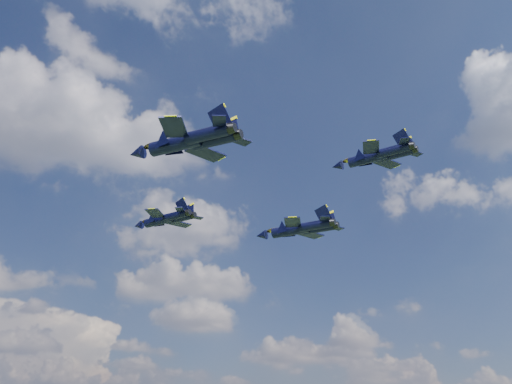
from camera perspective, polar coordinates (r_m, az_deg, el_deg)
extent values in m
cylinder|color=black|center=(99.36, -9.62, -2.83)|extent=(6.34, 6.77, 1.55)
cone|color=black|center=(102.59, -11.73, -3.31)|extent=(2.58, 2.64, 1.46)
ellipsoid|color=brown|center=(101.34, -10.82, -2.86)|extent=(2.28, 2.39, 0.71)
cube|color=black|center=(96.13, -10.06, -2.10)|extent=(3.74, 4.53, 0.15)
cube|color=black|center=(100.48, -7.73, -3.17)|extent=(4.48, 3.46, 0.15)
cube|color=black|center=(93.91, -7.63, -1.74)|extent=(1.91, 2.38, 0.12)
cube|color=black|center=(97.14, -5.96, -2.56)|extent=(2.32, 1.76, 0.12)
cube|color=black|center=(95.67, -7.42, -1.39)|extent=(2.15, 1.57, 2.59)
cube|color=black|center=(97.03, -6.72, -1.74)|extent=(1.52, 2.28, 2.59)
cylinder|color=black|center=(78.08, -7.99, 4.77)|extent=(9.02, 8.25, 2.04)
cone|color=black|center=(81.57, -11.88, 3.79)|extent=(3.49, 3.39, 1.93)
ellipsoid|color=brown|center=(80.30, -10.22, 4.60)|extent=(3.17, 2.97, 0.93)
cube|color=black|center=(73.99, -8.23, 6.45)|extent=(4.49, 5.89, 0.20)
cube|color=black|center=(80.05, -5.04, 3.89)|extent=(5.98, 4.98, 0.20)
cube|color=black|center=(72.04, -3.70, 7.11)|extent=(2.27, 3.03, 0.16)
cube|color=black|center=(76.58, -1.56, 5.12)|extent=(3.15, 2.56, 0.16)
cube|color=black|center=(74.51, -3.65, 7.42)|extent=(3.03, 1.99, 3.41)
cube|color=black|center=(76.39, -2.74, 6.57)|extent=(2.11, 2.79, 3.41)
cylinder|color=black|center=(105.05, 3.52, -3.84)|extent=(8.26, 8.09, 1.93)
cone|color=black|center=(107.65, 0.52, -4.37)|extent=(3.27, 3.25, 1.82)
ellipsoid|color=brown|center=(106.69, 1.79, -3.85)|extent=(2.93, 2.89, 0.88)
cube|color=black|center=(100.91, 3.69, -3.02)|extent=(4.44, 5.61, 0.19)
cube|color=black|center=(107.58, 5.43, -4.25)|extent=(5.63, 4.54, 0.19)
cube|color=black|center=(99.77, 6.90, -2.66)|extent=(2.26, 2.91, 0.15)
cube|color=black|center=(104.68, 8.05, -3.59)|extent=(2.94, 2.32, 0.15)
cube|color=black|center=(101.99, 6.76, -2.23)|extent=(2.78, 1.89, 3.22)
cube|color=black|center=(104.05, 7.25, -2.63)|extent=(1.89, 2.73, 3.22)
cylinder|color=black|center=(85.94, 11.15, 3.33)|extent=(6.34, 6.88, 1.56)
cone|color=black|center=(87.65, 8.11, 2.57)|extent=(2.60, 2.67, 1.47)
ellipsoid|color=brown|center=(87.09, 9.38, 3.18)|extent=(2.28, 2.42, 0.71)
cube|color=black|center=(82.78, 11.43, 4.43)|extent=(3.80, 4.58, 0.16)
cube|color=black|center=(88.07, 12.96, 2.82)|extent=(4.51, 3.45, 0.16)
cube|color=black|center=(82.23, 14.62, 4.94)|extent=(1.95, 2.41, 0.12)
cube|color=black|center=(86.11, 15.61, 3.73)|extent=(2.33, 1.75, 0.12)
cube|color=black|center=(84.07, 14.39, 5.20)|extent=(2.15, 1.61, 2.61)
cube|color=black|center=(85.70, 14.81, 4.68)|extent=(1.53, 2.31, 2.61)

